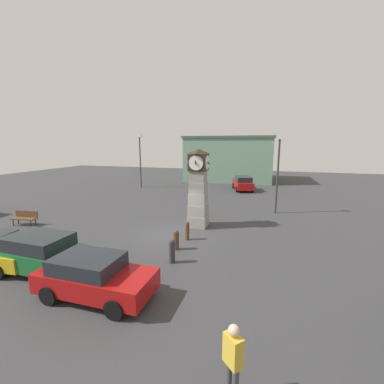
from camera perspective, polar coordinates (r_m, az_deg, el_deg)
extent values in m
plane|color=#38383A|center=(15.04, -4.76, -9.41)|extent=(75.71, 75.71, 0.00)
cube|color=gray|center=(16.36, 1.37, -6.39)|extent=(1.16, 1.16, 0.71)
cube|color=gray|center=(16.16, 1.38, -4.00)|extent=(1.09, 1.09, 0.71)
cube|color=gray|center=(16.00, 1.39, -1.55)|extent=(1.03, 1.03, 0.71)
cube|color=gray|center=(15.86, 1.40, 0.94)|extent=(0.97, 0.97, 0.71)
cube|color=gray|center=(15.76, 1.42, 3.48)|extent=(0.91, 0.91, 0.71)
cube|color=#2D2316|center=(15.67, 1.43, 6.61)|extent=(1.06, 1.06, 1.02)
cylinder|color=white|center=(16.20, 1.96, 6.74)|extent=(0.87, 0.04, 0.87)
cube|color=black|center=(16.23, 1.98, 6.75)|extent=(0.06, 0.20, 0.10)
cube|color=black|center=(16.23, 1.98, 6.75)|extent=(0.04, 0.06, 0.33)
cylinder|color=white|center=(15.14, 0.87, 6.46)|extent=(0.87, 0.04, 0.87)
cube|color=black|center=(15.11, 0.84, 6.46)|extent=(0.06, 0.18, 0.15)
cube|color=black|center=(15.11, 0.84, 6.46)|extent=(0.04, 0.22, 0.29)
cylinder|color=white|center=(15.53, 3.40, 6.55)|extent=(0.04, 0.87, 0.87)
cube|color=black|center=(15.52, 3.50, 6.55)|extent=(0.19, 0.06, 0.12)
cube|color=black|center=(15.52, 3.50, 6.55)|extent=(0.29, 0.04, 0.23)
cylinder|color=white|center=(15.83, -0.50, 6.65)|extent=(0.04, 0.87, 0.87)
cube|color=black|center=(15.83, -0.60, 6.65)|extent=(0.12, 0.06, 0.19)
cube|color=black|center=(15.83, -0.60, 6.65)|extent=(0.31, 0.04, 0.18)
pyramid|color=#2D2316|center=(15.64, 1.44, 9.01)|extent=(1.12, 1.12, 0.30)
cylinder|color=#333338|center=(11.59, -4.46, -13.33)|extent=(0.27, 0.27, 0.91)
sphere|color=#333338|center=(11.40, -4.50, -11.06)|extent=(0.24, 0.24, 0.24)
cylinder|color=brown|center=(12.91, -3.54, -10.90)|extent=(0.29, 0.29, 0.84)
sphere|color=brown|center=(12.75, -3.56, -8.97)|extent=(0.26, 0.26, 0.26)
cylinder|color=brown|center=(14.09, -1.06, -8.83)|extent=(0.23, 0.23, 0.90)
sphere|color=brown|center=(13.94, -1.07, -6.95)|extent=(0.21, 0.21, 0.21)
cylinder|color=black|center=(13.81, -31.98, -11.54)|extent=(0.66, 0.28, 0.64)
cube|color=#19602D|center=(12.21, -29.66, -12.53)|extent=(4.45, 1.89, 0.74)
cube|color=#1E2328|center=(12.23, -31.00, -9.42)|extent=(2.46, 1.71, 0.54)
cylinder|color=black|center=(11.99, -21.86, -13.96)|extent=(0.64, 0.23, 0.64)
cylinder|color=black|center=(10.89, -27.86, -17.07)|extent=(0.64, 0.23, 0.64)
cylinder|color=black|center=(13.82, -30.79, -11.41)|extent=(0.64, 0.23, 0.64)
cylinder|color=black|center=(12.88, -36.63, -13.64)|extent=(0.64, 0.23, 0.64)
cube|color=#A51111|center=(9.76, -20.45, -17.90)|extent=(3.95, 1.73, 0.68)
cube|color=#1E2328|center=(9.67, -22.13, -14.40)|extent=(2.17, 1.59, 0.50)
cylinder|color=black|center=(9.89, -11.30, -18.88)|extent=(0.64, 0.22, 0.64)
cylinder|color=black|center=(8.71, -16.86, -23.67)|extent=(0.64, 0.22, 0.64)
cylinder|color=black|center=(11.15, -22.92, -15.97)|extent=(0.64, 0.22, 0.64)
cylinder|color=black|center=(10.12, -29.20, -19.41)|extent=(0.64, 0.22, 0.64)
cube|color=#A51111|center=(29.28, 11.20, 1.66)|extent=(2.78, 4.29, 0.76)
cube|color=#1E2328|center=(28.90, 11.35, 2.85)|extent=(2.15, 2.54, 0.55)
cylinder|color=black|center=(30.39, 9.23, 1.43)|extent=(0.39, 0.68, 0.64)
cylinder|color=black|center=(30.68, 12.29, 1.41)|extent=(0.39, 0.68, 0.64)
cylinder|color=black|center=(28.00, 9.96, 0.61)|extent=(0.39, 0.68, 0.64)
cylinder|color=black|center=(28.31, 13.27, 0.60)|extent=(0.39, 0.68, 0.64)
cube|color=brown|center=(19.65, -33.26, -4.96)|extent=(1.65, 0.70, 0.08)
cube|color=brown|center=(19.77, -32.85, -4.09)|extent=(1.59, 0.26, 0.40)
cylinder|color=#262628|center=(20.00, -34.94, -5.56)|extent=(0.06, 0.06, 0.45)
cylinder|color=#262628|center=(19.14, -32.18, -5.93)|extent=(0.06, 0.06, 0.45)
cylinder|color=#262628|center=(20.28, -34.15, -5.28)|extent=(0.06, 0.06, 0.45)
cylinder|color=#262628|center=(19.42, -31.40, -5.63)|extent=(0.06, 0.06, 0.45)
cylinder|color=#3F3F47|center=(6.56, 8.24, -35.78)|extent=(0.14, 0.14, 0.86)
cube|color=gold|center=(5.98, 9.15, -31.37)|extent=(0.45, 0.45, 0.64)
sphere|color=beige|center=(5.70, 9.29, -28.10)|extent=(0.23, 0.23, 0.23)
cylinder|color=#333338|center=(30.86, -11.40, 6.39)|extent=(0.14, 0.14, 5.87)
cube|color=silver|center=(30.78, -11.62, 12.07)|extent=(0.50, 0.24, 0.24)
cylinder|color=#333338|center=(19.93, 18.46, 3.18)|extent=(0.14, 0.14, 5.48)
cube|color=silver|center=(19.79, 18.96, 11.41)|extent=(0.50, 0.24, 0.24)
cube|color=gray|center=(37.51, 8.46, 7.20)|extent=(11.78, 8.64, 5.83)
cube|color=#405849|center=(37.45, 8.59, 11.88)|extent=(12.13, 8.90, 0.30)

